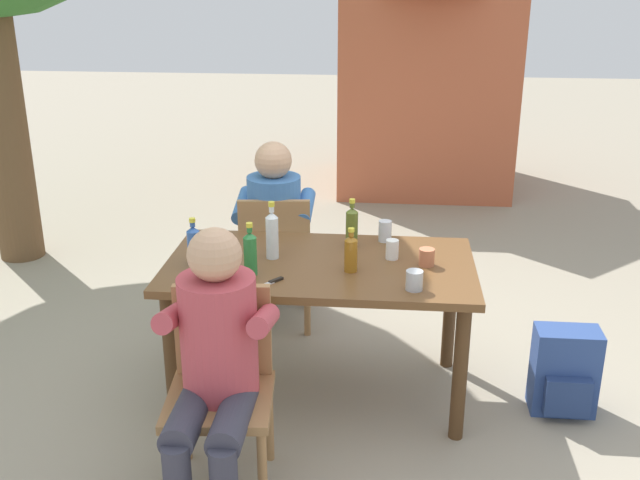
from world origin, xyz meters
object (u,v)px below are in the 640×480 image
object	(u,v)px
person_in_white_shirt	(215,357)
cup_terracotta	(427,257)
person_in_plaid_shirt	(277,223)
bottle_olive	(352,226)
bottle_clear	(272,234)
cup_glass	(385,231)
dining_table	(320,280)
chair_far_left	(276,254)
brick_kiosk	(427,56)
bottle_amber	(351,253)
table_knife	(266,284)
chair_near_left	(221,379)
bottle_green	(250,252)
cup_steel	(414,280)
cup_white	(392,249)
bottle_blue	(194,245)
backpack_by_near_side	(565,373)

from	to	relation	value
person_in_white_shirt	cup_terracotta	xyz separation A→B (m)	(0.88, 0.85, 0.13)
person_in_plaid_shirt	bottle_olive	size ratio (longest dim) A/B	4.53
bottle_clear	cup_glass	distance (m)	0.64
dining_table	chair_far_left	distance (m)	0.81
cup_glass	brick_kiosk	xyz separation A→B (m)	(0.35, 3.78, 0.49)
chair_far_left	brick_kiosk	world-z (taller)	brick_kiosk
bottle_amber	table_knife	world-z (taller)	bottle_amber
bottle_olive	table_knife	distance (m)	0.67
bottle_olive	cup_glass	size ratio (longest dim) A/B	2.29
person_in_plaid_shirt	chair_near_left	bearing A→B (deg)	-90.26
dining_table	chair_near_left	distance (m)	0.82
bottle_green	cup_steel	size ratio (longest dim) A/B	2.84
bottle_clear	brick_kiosk	world-z (taller)	brick_kiosk
person_in_plaid_shirt	bottle_amber	distance (m)	1.07
bottle_green	cup_steel	bearing A→B (deg)	-7.75
chair_far_left	bottle_clear	distance (m)	0.79
cup_white	table_knife	world-z (taller)	cup_white
person_in_white_shirt	cup_terracotta	size ratio (longest dim) A/B	13.68
dining_table	brick_kiosk	size ratio (longest dim) A/B	0.63
person_in_white_shirt	bottle_amber	bearing A→B (deg)	55.54
chair_far_left	cup_steel	size ratio (longest dim) A/B	9.43
cup_glass	dining_table	bearing A→B (deg)	-133.16
chair_far_left	person_in_white_shirt	distance (m)	1.57
bottle_clear	bottle_blue	xyz separation A→B (m)	(-0.37, -0.12, -0.02)
bottle_blue	cup_white	distance (m)	0.99
chair_near_left	cup_steel	bearing A→B (deg)	28.17
person_in_white_shirt	bottle_blue	xyz separation A→B (m)	(-0.27, 0.75, 0.19)
bottle_olive	person_in_white_shirt	bearing A→B (deg)	-114.47
cup_white	backpack_by_near_side	bearing A→B (deg)	-9.62
bottle_green	backpack_by_near_side	xyz separation A→B (m)	(1.56, 0.12, -0.64)
bottle_blue	cup_glass	bearing A→B (deg)	24.24
chair_far_left	brick_kiosk	distance (m)	3.63
bottle_clear	brick_kiosk	bearing A→B (deg)	77.42
cup_glass	cup_terracotta	xyz separation A→B (m)	(0.21, -0.33, -0.01)
chair_near_left	backpack_by_near_side	size ratio (longest dim) A/B	1.92
chair_near_left	bottle_olive	size ratio (longest dim) A/B	3.35
person_in_white_shirt	bottle_blue	size ratio (longest dim) A/B	4.88
bottle_clear	brick_kiosk	distance (m)	4.20
chair_near_left	brick_kiosk	distance (m)	5.02
chair_far_left	cup_glass	bearing A→B (deg)	-30.32
person_in_white_shirt	bottle_clear	distance (m)	0.91
chair_near_left	cup_white	size ratio (longest dim) A/B	8.70
table_knife	brick_kiosk	bearing A→B (deg)	78.66
person_in_white_shirt	bottle_blue	world-z (taller)	person_in_white_shirt
bottle_clear	bottle_olive	world-z (taller)	bottle_clear
person_in_plaid_shirt	chair_far_left	bearing A→B (deg)	-85.58
dining_table	table_knife	size ratio (longest dim) A/B	7.73
person_in_white_shirt	brick_kiosk	world-z (taller)	brick_kiosk
brick_kiosk	cup_terracotta	bearing A→B (deg)	-91.90
bottle_blue	brick_kiosk	distance (m)	4.42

